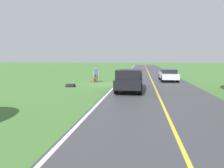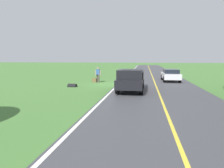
# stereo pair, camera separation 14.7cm
# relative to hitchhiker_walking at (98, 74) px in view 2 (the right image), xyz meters

# --- Properties ---
(ground_plane) EXTENTS (200.00, 200.00, 0.00)m
(ground_plane) POSITION_rel_hitchhiker_walking_xyz_m (-1.59, 1.70, -0.98)
(ground_plane) COLOR #427033
(road_surface) EXTENTS (7.95, 120.00, 0.00)m
(road_surface) POSITION_rel_hitchhiker_walking_xyz_m (-6.28, 1.70, -0.98)
(road_surface) COLOR #3D3D42
(road_surface) RESTS_ON ground
(lane_edge_line) EXTENTS (0.16, 117.60, 0.00)m
(lane_edge_line) POSITION_rel_hitchhiker_walking_xyz_m (-2.49, 1.70, -0.98)
(lane_edge_line) COLOR silver
(lane_edge_line) RESTS_ON ground
(lane_centre_line) EXTENTS (0.14, 117.60, 0.00)m
(lane_centre_line) POSITION_rel_hitchhiker_walking_xyz_m (-6.28, 1.70, -0.98)
(lane_centre_line) COLOR gold
(lane_centre_line) RESTS_ON ground
(hitchhiker_walking) EXTENTS (0.62, 0.52, 1.75)m
(hitchhiker_walking) POSITION_rel_hitchhiker_walking_xyz_m (0.00, 0.00, 0.00)
(hitchhiker_walking) COLOR #4C473D
(hitchhiker_walking) RESTS_ON ground
(suitcase_carried) EXTENTS (0.46, 0.21, 0.49)m
(suitcase_carried) POSITION_rel_hitchhiker_walking_xyz_m (0.42, 0.07, -0.74)
(suitcase_carried) COLOR brown
(suitcase_carried) RESTS_ON ground
(pickup_truck_passing) EXTENTS (2.14, 5.42, 1.82)m
(pickup_truck_passing) POSITION_rel_hitchhiker_walking_xyz_m (-4.04, 5.37, -0.01)
(pickup_truck_passing) COLOR black
(pickup_truck_passing) RESTS_ON ground
(sedan_near_oncoming) EXTENTS (1.97, 4.42, 1.41)m
(sedan_near_oncoming) POSITION_rel_hitchhiker_walking_xyz_m (-8.18, -2.64, -0.23)
(sedan_near_oncoming) COLOR silver
(sedan_near_oncoming) RESTS_ON ground
(drainage_culvert) EXTENTS (0.80, 0.60, 0.60)m
(drainage_culvert) POSITION_rel_hitchhiker_walking_xyz_m (1.60, 3.85, -0.98)
(drainage_culvert) COLOR black
(drainage_culvert) RESTS_ON ground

